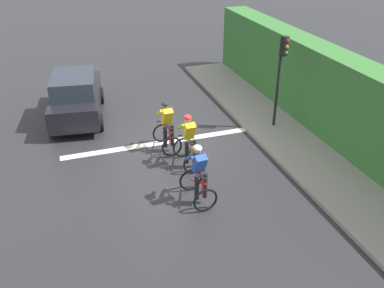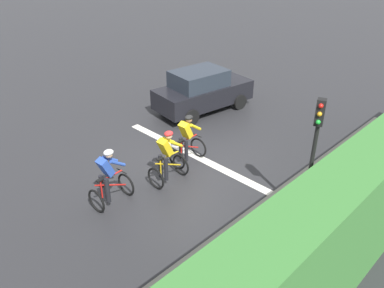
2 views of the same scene
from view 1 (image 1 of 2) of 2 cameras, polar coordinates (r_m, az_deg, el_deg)
The scene contains 10 objects.
ground_plane at distance 13.83m, azimuth -3.13°, elevation -0.43°, with size 80.00×80.00×0.00m, color #28282B.
sidewalk_kerb at distance 13.89m, azimuth 16.57°, elevation -1.26°, with size 2.80×18.89×0.12m, color gray.
stone_wall_low at distance 14.30m, azimuth 19.67°, elevation 0.04°, with size 0.44×18.89×0.53m, color gray.
hedge_wall at distance 13.99m, azimuth 21.45°, elevation 4.45°, with size 1.10×18.89×2.88m, color #387533.
road_marking_stop_line at distance 14.15m, azimuth -3.56°, elevation 0.31°, with size 7.00×0.30×0.01m, color silver.
cyclist_lead at distance 10.87m, azimuth 0.91°, elevation -4.41°, with size 0.74×1.12×1.66m.
cyclist_second at distance 12.43m, azimuth -0.45°, elevation 0.21°, with size 0.70×1.09×1.66m.
cyclist_mid at distance 13.33m, azimuth -3.46°, elevation 2.26°, with size 0.73×1.11×1.66m.
car_black at distance 16.08m, azimuth -15.66°, elevation 6.32°, with size 2.32×4.30×1.76m.
traffic_light_near_crossing at distance 14.49m, azimuth 12.09°, elevation 10.00°, with size 0.26×0.30×3.34m.
Camera 1 is at (3.11, 11.65, 6.77)m, focal length 38.83 mm.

